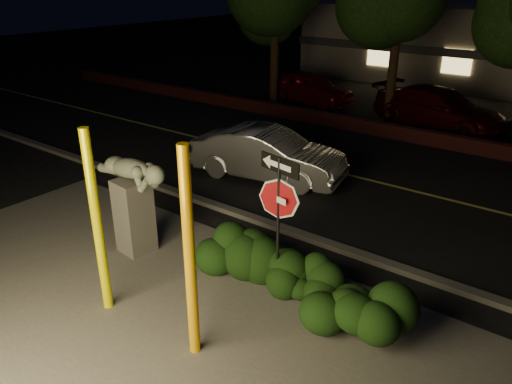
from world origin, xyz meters
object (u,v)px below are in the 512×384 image
yellow_pole_left (97,224)px  yellow_pole_right (190,257)px  parked_car_red (310,87)px  parked_car_darkred (439,109)px  sculpture (133,194)px  silver_sedan (268,154)px  signpost (279,199)px

yellow_pole_left → yellow_pole_right: (2.05, 0.11, 0.06)m
parked_car_red → parked_car_darkred: 6.13m
yellow_pole_right → sculpture: size_ratio=1.57×
parked_car_darkred → silver_sedan: bearing=177.3°
yellow_pole_right → parked_car_darkred: size_ratio=0.66×
signpost → parked_car_red: 15.24m
yellow_pole_right → signpost: (0.11, 2.12, 0.18)m
parked_car_darkred → signpost: bearing=-161.9°
silver_sedan → yellow_pole_right: bearing=-163.5°
sculpture → parked_car_darkred: size_ratio=0.42×
sculpture → silver_sedan: bearing=99.1°
yellow_pole_left → sculpture: bearing=123.6°
parked_car_red → yellow_pole_right: bearing=-146.0°
sculpture → parked_car_red: 14.47m
yellow_pole_left → signpost: (2.16, 2.23, 0.24)m
parked_car_darkred → yellow_pole_left: bearing=-171.0°
yellow_pole_left → yellow_pole_right: 2.05m
parked_car_darkred → parked_car_red: bearing=97.6°
sculpture → yellow_pole_left: bearing=-50.0°
yellow_pole_right → parked_car_darkred: bearing=94.5°
signpost → yellow_pole_left: bearing=-122.4°
yellow_pole_left → sculpture: (-1.10, 1.65, -0.32)m
signpost → parked_car_darkred: (-1.27, 12.77, -1.16)m
yellow_pole_right → signpost: size_ratio=1.29×
yellow_pole_left → yellow_pole_right: bearing=3.0°
parked_car_red → parked_car_darkred: (6.11, -0.51, 0.04)m
silver_sedan → sculpture: bearing=172.3°
signpost → silver_sedan: (-3.49, 4.55, -1.18)m
yellow_pole_left → silver_sedan: yellow_pole_left is taller
yellow_pole_right → silver_sedan: bearing=116.9°
silver_sedan → parked_car_darkred: bearing=-25.4°
yellow_pole_right → silver_sedan: yellow_pole_right is taller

